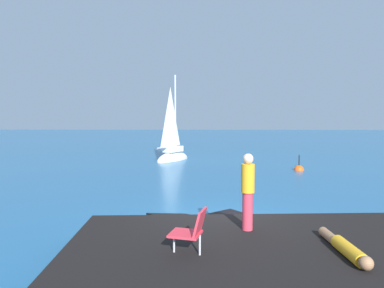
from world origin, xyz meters
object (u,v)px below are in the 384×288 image
Objects in this scene: sailboat_near at (173,155)px; beach_chair at (192,229)px; person_standing at (248,189)px; marker_buoy at (299,170)px; person_sunbather at (345,248)px.

beach_chair is (1.84, -18.01, 0.64)m from sailboat_near.
sailboat_near is at bearing 0.38° from person_standing.
person_standing is 13.03m from marker_buoy.
person_standing is 1.43× the size of marker_buoy.
person_standing is 1.81m from beach_chair.
marker_buoy is (5.62, 13.51, -0.98)m from beach_chair.
person_sunbather is 1.09× the size of person_standing.
beach_chair reaches higher than marker_buoy.
person_standing is 2.03× the size of beach_chair.
marker_buoy is (2.97, 13.45, -0.65)m from person_sunbather.
person_standing reaches higher than person_sunbather.
person_sunbather is 1.56× the size of marker_buoy.
person_sunbather is at bearing -140.23° from person_standing.
beach_chair is 14.66m from marker_buoy.
beach_chair reaches higher than person_sunbather.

